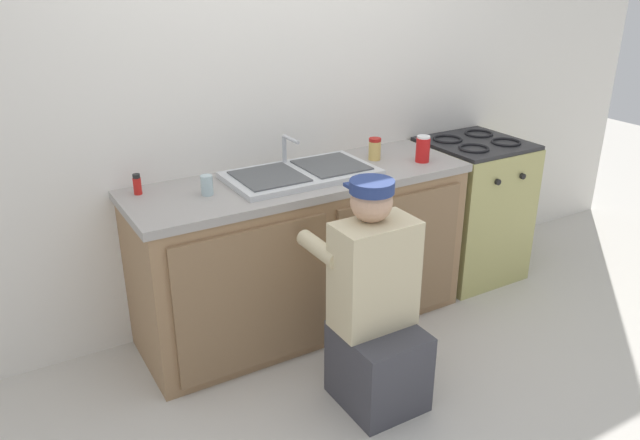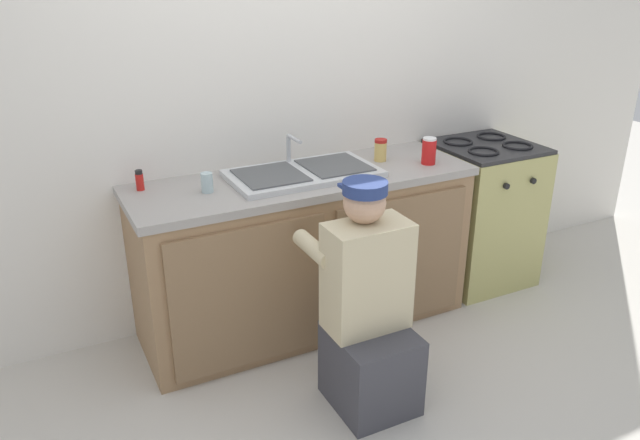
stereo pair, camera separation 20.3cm
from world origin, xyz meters
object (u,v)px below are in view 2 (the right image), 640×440
(sink_double_basin, at_px, (303,173))
(soda_cup_red, at_px, (429,151))
(stove_range, at_px, (480,212))
(plumber_person, at_px, (368,316))
(spice_bottle_red, at_px, (140,180))
(water_glass, at_px, (207,183))
(condiment_jar, at_px, (380,150))

(sink_double_basin, xyz_separation_m, soda_cup_red, (0.73, -0.12, 0.06))
(sink_double_basin, height_order, soda_cup_red, sink_double_basin)
(stove_range, relative_size, plumber_person, 0.85)
(stove_range, bearing_deg, spice_bottle_red, 175.20)
(sink_double_basin, xyz_separation_m, stove_range, (1.27, -0.00, -0.46))
(sink_double_basin, xyz_separation_m, water_glass, (-0.53, -0.01, 0.03))
(stove_range, xyz_separation_m, plumber_person, (-1.30, -0.77, -0.00))
(spice_bottle_red, bearing_deg, stove_range, -4.80)
(plumber_person, distance_m, spice_bottle_red, 1.33)
(water_glass, xyz_separation_m, condiment_jar, (1.05, 0.06, 0.01))
(stove_range, bearing_deg, soda_cup_red, -167.16)
(stove_range, relative_size, soda_cup_red, 6.15)
(sink_double_basin, relative_size, plumber_person, 0.72)
(sink_double_basin, distance_m, soda_cup_red, 0.74)
(sink_double_basin, xyz_separation_m, plumber_person, (-0.04, -0.77, -0.47))
(plumber_person, xyz_separation_m, spice_bottle_red, (-0.79, 0.94, 0.50))
(soda_cup_red, bearing_deg, spice_bottle_red, 169.15)
(plumber_person, xyz_separation_m, water_glass, (-0.50, 0.76, 0.50))
(stove_range, xyz_separation_m, condiment_jar, (-0.75, 0.05, 0.51))
(stove_range, relative_size, condiment_jar, 7.30)
(water_glass, bearing_deg, sink_double_basin, 0.84)
(stove_range, xyz_separation_m, spice_bottle_red, (-2.10, 0.18, 0.50))
(sink_double_basin, bearing_deg, spice_bottle_red, 168.14)
(sink_double_basin, bearing_deg, condiment_jar, 5.26)
(water_glass, height_order, soda_cup_red, soda_cup_red)
(spice_bottle_red, height_order, soda_cup_red, soda_cup_red)
(soda_cup_red, bearing_deg, plumber_person, -140.01)
(sink_double_basin, relative_size, condiment_jar, 6.25)
(stove_range, distance_m, spice_bottle_red, 2.16)
(water_glass, distance_m, condiment_jar, 1.05)
(sink_double_basin, bearing_deg, water_glass, -179.16)
(soda_cup_red, bearing_deg, sink_double_basin, 170.30)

